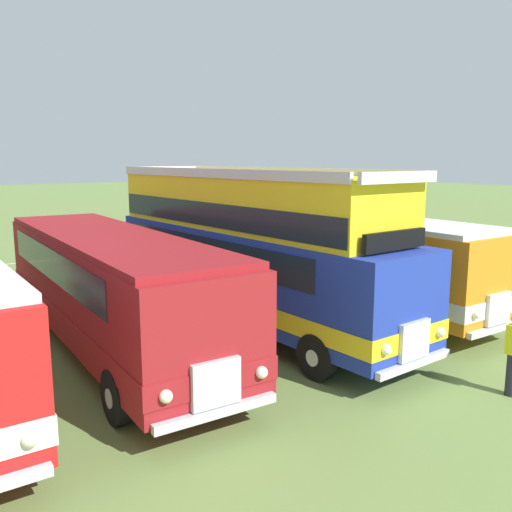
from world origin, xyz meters
TOP-DOWN VIEW (x-y plane):
  - bus_seventh_in_row at (8.00, 0.37)m, footprint 2.86×11.03m
  - bus_eighth_in_row at (11.99, 0.10)m, footprint 3.13×11.24m
  - bus_ninth_in_row at (16.00, -0.22)m, footprint 2.71×9.86m

SIDE VIEW (x-z plane):
  - bus_ninth_in_row at x=16.00m, z-range 0.26..3.25m
  - bus_seventh_in_row at x=8.00m, z-range 0.26..3.25m
  - bus_eighth_in_row at x=11.99m, z-range 0.10..4.62m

